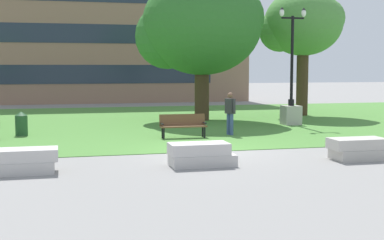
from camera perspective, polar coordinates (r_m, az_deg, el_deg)
The scene contains 12 objects.
ground_plane at distance 17.35m, azimuth 1.76°, elevation -3.43°, with size 140.00×140.00×0.00m, color gray.
grass_lawn at distance 27.04m, azimuth -3.90°, elevation -0.14°, with size 40.00×20.00×0.02m, color #4C8438.
concrete_block_center at distance 14.54m, azimuth -17.72°, elevation -4.25°, with size 1.90×0.90×0.64m.
concrete_block_left at distance 14.93m, azimuth 0.94°, elevation -3.73°, with size 1.83×0.90×0.64m.
concrete_block_right at distance 16.69m, azimuth 17.50°, elevation -2.99°, with size 1.91×0.90×0.64m.
park_bench_near_left at distance 20.68m, azimuth -0.97°, elevation -0.45°, with size 1.81×0.56×0.90m.
lamp_post_left at distance 25.73m, azimuth 10.54°, elevation 1.97°, with size 1.32×0.80×5.50m.
tree_near_left at distance 27.41m, azimuth 0.90°, elevation 10.03°, with size 6.35×6.05×7.45m.
tree_far_left at distance 30.87m, azimuth 11.69°, elevation 9.99°, with size 4.58×4.36×7.06m.
trash_bin at distance 22.34m, azimuth -17.74°, elevation -0.36°, with size 0.49×0.49×0.96m.
person_bystander_near_lawn at distance 21.49m, azimuth 4.09°, elevation 0.96°, with size 0.36×0.61×1.71m.
building_facade_distant at distance 41.21m, azimuth -11.41°, elevation 10.70°, with size 25.64×1.03×12.88m.
Camera 1 is at (-4.58, -16.51, 2.75)m, focal length 50.00 mm.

